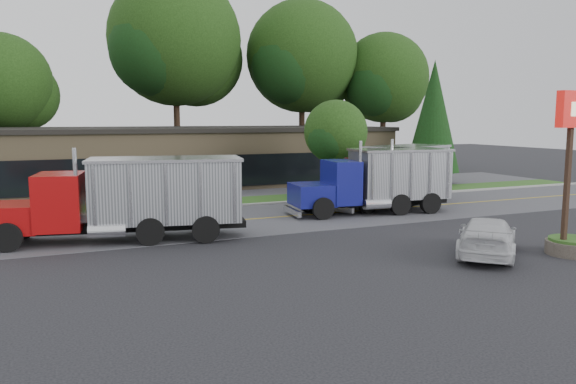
# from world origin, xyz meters

# --- Properties ---
(ground) EXTENTS (140.00, 140.00, 0.00)m
(ground) POSITION_xyz_m (0.00, 0.00, 0.00)
(ground) COLOR #333338
(ground) RESTS_ON ground
(road) EXTENTS (60.00, 8.00, 0.02)m
(road) POSITION_xyz_m (0.00, 9.00, 0.00)
(road) COLOR slate
(road) RESTS_ON ground
(center_line) EXTENTS (60.00, 0.12, 0.01)m
(center_line) POSITION_xyz_m (0.00, 9.00, 0.00)
(center_line) COLOR gold
(center_line) RESTS_ON ground
(curb) EXTENTS (60.00, 0.30, 0.12)m
(curb) POSITION_xyz_m (0.00, 13.20, 0.00)
(curb) COLOR #9E9E99
(curb) RESTS_ON ground
(grass_verge) EXTENTS (60.00, 3.40, 0.03)m
(grass_verge) POSITION_xyz_m (0.00, 15.00, 0.00)
(grass_verge) COLOR #3B6221
(grass_verge) RESTS_ON ground
(far_parking) EXTENTS (60.00, 7.00, 0.02)m
(far_parking) POSITION_xyz_m (0.00, 20.00, 0.00)
(far_parking) COLOR slate
(far_parking) RESTS_ON ground
(strip_mall) EXTENTS (32.00, 12.00, 4.00)m
(strip_mall) POSITION_xyz_m (2.00, 26.00, 2.00)
(strip_mall) COLOR #8E7857
(strip_mall) RESTS_ON ground
(bilo_sign) EXTENTS (2.20, 1.90, 5.95)m
(bilo_sign) POSITION_xyz_m (10.50, -2.50, 2.02)
(bilo_sign) COLOR #6B6054
(bilo_sign) RESTS_ON ground
(tree_far_b) EXTENTS (8.24, 7.75, 11.75)m
(tree_far_b) POSITION_xyz_m (-9.87, 34.10, 7.49)
(tree_far_b) COLOR #382619
(tree_far_b) RESTS_ON ground
(tree_far_c) EXTENTS (12.48, 11.75, 17.80)m
(tree_far_c) POSITION_xyz_m (4.19, 34.15, 11.36)
(tree_far_c) COLOR #382619
(tree_far_c) RESTS_ON ground
(tree_far_d) EXTENTS (11.37, 10.70, 16.21)m
(tree_far_d) POSITION_xyz_m (16.17, 33.14, 10.35)
(tree_far_d) COLOR #382619
(tree_far_d) RESTS_ON ground
(tree_far_e) EXTENTS (9.36, 8.81, 13.35)m
(tree_far_e) POSITION_xyz_m (24.14, 31.11, 8.52)
(tree_far_e) COLOR #382619
(tree_far_e) RESTS_ON ground
(evergreen_right) EXTENTS (4.11, 4.11, 9.34)m
(evergreen_right) POSITION_xyz_m (20.00, 18.00, 5.13)
(evergreen_right) COLOR #382619
(evergreen_right) RESTS_ON ground
(tree_verge) EXTENTS (4.32, 4.07, 6.16)m
(tree_verge) POSITION_xyz_m (10.07, 15.05, 3.92)
(tree_verge) COLOR #382619
(tree_verge) RESTS_ON ground
(dump_truck_red) EXTENTS (10.62, 4.42, 3.36)m
(dump_truck_red) POSITION_xyz_m (-4.07, 6.44, 1.81)
(dump_truck_red) COLOR black
(dump_truck_red) RESTS_ON ground
(dump_truck_blue) EXTENTS (8.71, 3.51, 3.36)m
(dump_truck_blue) POSITION_xyz_m (8.99, 8.23, 1.81)
(dump_truck_blue) COLOR black
(dump_truck_blue) RESTS_ON ground
(dump_truck_maroon) EXTENTS (9.19, 5.25, 3.36)m
(dump_truck_maroon) POSITION_xyz_m (11.43, 10.41, 1.81)
(dump_truck_maroon) COLOR black
(dump_truck_maroon) RESTS_ON ground
(rally_car) EXTENTS (4.77, 4.76, 1.39)m
(rally_car) POSITION_xyz_m (7.50, -1.33, 0.70)
(rally_car) COLOR silver
(rally_car) RESTS_ON ground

